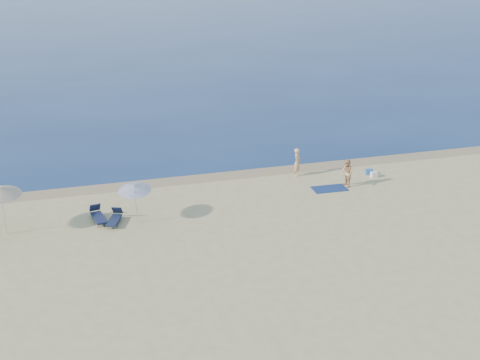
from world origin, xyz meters
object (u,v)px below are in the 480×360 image
(blue_cooler, at_px, (369,172))
(umbrella_near, at_px, (135,188))
(person_left, at_px, (297,162))
(person_right, at_px, (347,173))

(blue_cooler, relative_size, umbrella_near, 0.20)
(blue_cooler, bearing_deg, umbrella_near, -151.38)
(person_left, height_order, blue_cooler, person_left)
(person_left, xyz_separation_m, person_right, (2.12, -2.46, -0.03))
(person_left, relative_size, umbrella_near, 0.80)
(person_left, bearing_deg, blue_cooler, -64.07)
(blue_cooler, distance_m, umbrella_near, 14.97)
(person_right, distance_m, blue_cooler, 2.78)
(umbrella_near, bearing_deg, person_right, 21.87)
(person_left, bearing_deg, person_right, -100.61)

